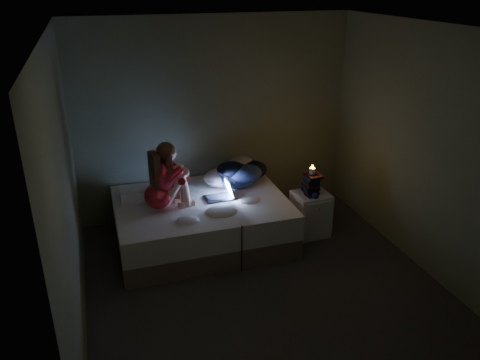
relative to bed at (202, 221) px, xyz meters
name	(u,v)px	position (x,y,z in m)	size (l,w,h in m)	color
floor	(264,287)	(0.40, -1.10, -0.29)	(3.60, 3.80, 0.02)	#2E2B29
ceiling	(270,28)	(0.40, -1.10, 2.33)	(3.60, 3.80, 0.02)	silver
wall_back	(215,119)	(0.40, 0.81, 1.02)	(3.60, 0.02, 2.60)	#5D674B
wall_front	(380,289)	(0.40, -3.01, 1.02)	(3.60, 0.02, 2.60)	#5D674B
wall_left	(65,197)	(-1.41, -1.10, 1.02)	(0.02, 3.80, 2.60)	#5D674B
wall_right	(428,152)	(2.21, -1.10, 1.02)	(0.02, 3.80, 2.60)	#5D674B
bed	(202,221)	(0.00, 0.00, 0.00)	(2.01, 1.51, 0.55)	silver
pillow	(138,193)	(-0.70, 0.32, 0.34)	(0.42, 0.30, 0.12)	silver
woman	(157,178)	(-0.51, -0.08, 0.67)	(0.49, 0.32, 0.79)	#A90F1E
laptop	(218,190)	(0.21, -0.01, 0.39)	(0.33, 0.24, 0.24)	black
clothes_pile	(236,172)	(0.54, 0.30, 0.45)	(0.60, 0.48, 0.36)	#0E264A
nightstand	(310,214)	(1.33, -0.24, 0.00)	(0.42, 0.37, 0.56)	silver
book_stack	(311,184)	(1.34, -0.20, 0.40)	(0.19, 0.25, 0.23)	black
candle	(312,172)	(1.34, -0.20, 0.56)	(0.07, 0.07, 0.08)	beige
phone	(309,195)	(1.27, -0.28, 0.29)	(0.07, 0.14, 0.01)	black
blue_orb	(315,196)	(1.30, -0.38, 0.32)	(0.08, 0.08, 0.08)	#131159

